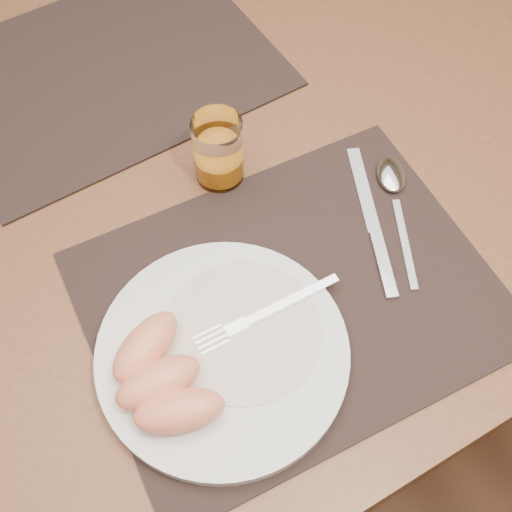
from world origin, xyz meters
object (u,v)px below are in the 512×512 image
object	(u,v)px
knife	(375,232)
spoon	(393,184)
juice_glass	(218,153)
placemat_far	(109,69)
table	(196,208)
fork	(256,318)
placemat_near	(291,297)
plate	(223,353)

from	to	relation	value
knife	spoon	world-z (taller)	spoon
spoon	juice_glass	bearing A→B (deg)	144.92
placemat_far	table	bearing A→B (deg)	-84.95
placemat_far	knife	bearing A→B (deg)	-67.97
table	fork	bearing A→B (deg)	-98.51
placemat_far	fork	size ratio (longest dim) A/B	2.57
placemat_far	knife	world-z (taller)	knife
table	placemat_far	bearing A→B (deg)	95.05
juice_glass	placemat_near	bearing A→B (deg)	-93.46
placemat_near	juice_glass	size ratio (longest dim) A/B	4.84
fork	table	bearing A→B (deg)	81.49
plate	juice_glass	world-z (taller)	juice_glass
table	placemat_near	bearing A→B (deg)	-85.33
table	knife	world-z (taller)	knife
juice_glass	fork	bearing A→B (deg)	-107.42
spoon	knife	bearing A→B (deg)	-142.60
knife	juice_glass	bearing A→B (deg)	125.00
plate	fork	world-z (taller)	fork
placemat_far	juice_glass	distance (m)	0.25
table	placemat_far	world-z (taller)	placemat_far
plate	juice_glass	distance (m)	0.25
spoon	juice_glass	xyz separation A→B (m)	(-0.18, 0.13, 0.04)
table	placemat_near	size ratio (longest dim) A/B	3.11
knife	spoon	xyz separation A→B (m)	(0.06, 0.05, 0.00)
placemat_near	spoon	distance (m)	0.20
table	placemat_near	xyz separation A→B (m)	(0.02, -0.22, 0.09)
spoon	juice_glass	size ratio (longest dim) A/B	1.95
plate	knife	bearing A→B (deg)	11.93
knife	juice_glass	distance (m)	0.21
table	juice_glass	xyz separation A→B (m)	(0.03, -0.03, 0.13)
placemat_far	plate	bearing A→B (deg)	-97.86
placemat_far	plate	size ratio (longest dim) A/B	1.67
placemat_far	spoon	xyz separation A→B (m)	(0.23, -0.37, 0.01)
placemat_near	plate	world-z (taller)	plate
table	placemat_far	xyz separation A→B (m)	(-0.02, 0.22, 0.09)
plate	spoon	bearing A→B (deg)	17.91
fork	knife	xyz separation A→B (m)	(0.18, 0.03, -0.02)
table	plate	distance (m)	0.28
placemat_near	plate	distance (m)	0.11
table	spoon	distance (m)	0.27
knife	plate	bearing A→B (deg)	-168.07
plate	placemat_near	bearing A→B (deg)	14.10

